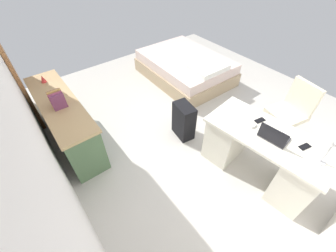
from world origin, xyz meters
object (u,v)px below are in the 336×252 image
(office_chair, at_px, (288,115))
(suitcase_black, at_px, (184,121))
(laptop, at_px, (273,136))
(computer_mouse, at_px, (253,125))
(figurine_small, at_px, (43,79))
(desk_lamp, at_px, (329,143))
(credenza, at_px, (66,121))
(cell_phone_near_laptop, at_px, (305,147))
(cell_phone_by_mouse, at_px, (260,120))
(desk, at_px, (260,153))
(bed, at_px, (185,68))

(office_chair, xyz_separation_m, suitcase_black, (0.97, 1.23, -0.13))
(laptop, bearing_deg, suitcase_black, 12.20)
(laptop, relative_size, computer_mouse, 3.34)
(figurine_small, bearing_deg, desk_lamp, -150.63)
(suitcase_black, relative_size, computer_mouse, 5.88)
(credenza, xyz_separation_m, cell_phone_near_laptop, (-2.49, -1.90, 0.36))
(computer_mouse, bearing_deg, cell_phone_by_mouse, -92.71)
(cell_phone_near_laptop, bearing_deg, computer_mouse, 30.60)
(office_chair, height_order, computer_mouse, office_chair)
(office_chair, relative_size, credenza, 0.52)
(desk, height_order, cell_phone_near_laptop, cell_phone_near_laptop)
(bed, height_order, figurine_small, figurine_small)
(office_chair, distance_m, computer_mouse, 1.02)
(office_chair, relative_size, laptop, 2.81)
(office_chair, relative_size, cell_phone_by_mouse, 6.91)
(credenza, height_order, bed, credenza)
(cell_phone_near_laptop, bearing_deg, desk, 34.77)
(suitcase_black, bearing_deg, office_chair, -119.23)
(suitcase_black, xyz_separation_m, desk_lamp, (-1.65, -0.37, 0.70))
(laptop, height_order, cell_phone_near_laptop, laptop)
(cell_phone_near_laptop, bearing_deg, credenza, 50.27)
(computer_mouse, distance_m, figurine_small, 3.07)
(figurine_small, bearing_deg, bed, -96.69)
(cell_phone_near_laptop, bearing_deg, desk_lamp, 168.25)
(credenza, relative_size, cell_phone_near_laptop, 13.24)
(laptop, relative_size, figurine_small, 3.04)
(office_chair, bearing_deg, suitcase_black, 51.81)
(office_chair, xyz_separation_m, computer_mouse, (0.03, 0.96, 0.34))
(cell_phone_by_mouse, height_order, desk_lamp, desk_lamp)
(desk, xyz_separation_m, computer_mouse, (0.20, 0.04, 0.37))
(credenza, xyz_separation_m, bed, (0.29, -2.63, -0.14))
(desk, bearing_deg, figurine_small, 32.71)
(desk, xyz_separation_m, cell_phone_by_mouse, (0.21, -0.11, 0.36))
(cell_phone_near_laptop, relative_size, cell_phone_by_mouse, 1.00)
(credenza, xyz_separation_m, laptop, (-2.21, -1.72, 0.41))
(bed, bearing_deg, desk_lamp, 164.80)
(cell_phone_by_mouse, bearing_deg, credenza, 55.17)
(cell_phone_near_laptop, relative_size, figurine_small, 1.24)
(desk, height_order, office_chair, office_chair)
(office_chair, distance_m, figurine_small, 3.74)
(desk, xyz_separation_m, bed, (2.44, -0.87, -0.14))
(figurine_small, bearing_deg, suitcase_black, -137.70)
(bed, height_order, suitcase_black, suitcase_black)
(credenza, bearing_deg, suitcase_black, -124.61)
(office_chair, height_order, cell_phone_by_mouse, office_chair)
(credenza, distance_m, computer_mouse, 2.63)
(desk, xyz_separation_m, cell_phone_near_laptop, (-0.35, -0.14, 0.36))
(desk, xyz_separation_m, office_chair, (0.17, -0.93, 0.03))
(suitcase_black, xyz_separation_m, figurine_small, (1.60, 1.46, 0.52))
(office_chair, xyz_separation_m, credenza, (1.97, 2.69, -0.04))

